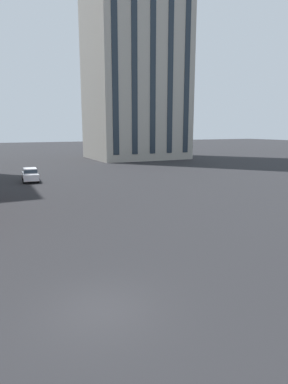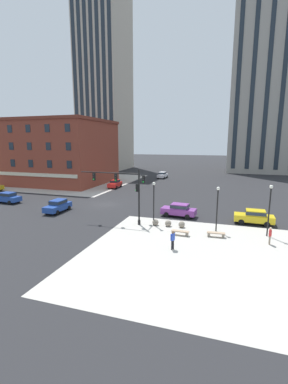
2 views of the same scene
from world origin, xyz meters
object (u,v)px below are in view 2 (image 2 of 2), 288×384
traffic_signal_main (128,187)px  street_lamp_mid_sidewalk (217,203)px  bench_near_signal (180,232)px  pedestrian_at_curb (270,235)px  bollard_sphere_curb_b (168,223)px  car_cross_westbound (163,175)px  car_main_northbound_far (254,216)px  car_main_southbound_near (179,210)px  bench_mid_block (216,234)px  car_cross_eastbound (58,205)px  street_lamp_corner_near (154,198)px  bollard_sphere_curb_c (182,224)px  car_parked_curb (115,183)px  street_lamp_corner_far (270,204)px  car_main_southbound_far (7,197)px  bollard_sphere_curb_a (155,222)px  pedestrian_near_bench (173,239)px

traffic_signal_main → street_lamp_mid_sidewalk: 10.20m
bench_near_signal → pedestrian_at_curb: bearing=0.7°
bollard_sphere_curb_b → car_cross_westbound: (-10.25, 39.12, 0.56)m
car_main_northbound_far → car_main_southbound_near: (-8.97, 0.40, 0.00)m
bench_near_signal → bench_mid_block: size_ratio=1.00×
traffic_signal_main → car_cross_eastbound: traffic_signal_main is taller
pedestrian_at_curb → street_lamp_mid_sidewalk: street_lamp_mid_sidewalk is taller
street_lamp_corner_near → car_cross_eastbound: street_lamp_corner_near is taller
pedestrian_at_curb → street_lamp_mid_sidewalk: (-4.95, 2.36, 2.12)m
traffic_signal_main → street_lamp_corner_near: traffic_signal_main is taller
bollard_sphere_curb_c → traffic_signal_main: bearing=-178.1°
bench_near_signal → street_lamp_mid_sidewalk: bearing=35.4°
traffic_signal_main → car_parked_curb: traffic_signal_main is taller
street_lamp_corner_far → car_parked_curb: bearing=140.6°
bollard_sphere_curb_b → bench_mid_block: bollard_sphere_curb_b is taller
bollard_sphere_curb_c → street_lamp_corner_near: bearing=-178.2°
street_lamp_mid_sidewalk → car_cross_eastbound: bearing=175.7°
bench_mid_block → street_lamp_mid_sidewalk: bearing=92.3°
street_lamp_corner_far → car_main_southbound_far: size_ratio=1.19×
bench_near_signal → car_main_southbound_far: size_ratio=0.41×
traffic_signal_main → bench_mid_block: (10.21, -1.72, -3.96)m
pedestrian_at_curb → car_cross_eastbound: size_ratio=0.38×
traffic_signal_main → street_lamp_corner_far: bearing=0.6°
car_cross_westbound → bollard_sphere_curb_a: bearing=-77.4°
car_main_southbound_near → car_parked_curb: 24.20m
traffic_signal_main → bollard_sphere_curb_b: (4.85, 0.16, -3.93)m
bollard_sphere_curb_b → street_lamp_mid_sidewalk: bearing=-0.4°
pedestrian_at_curb → car_cross_westbound: (-20.49, 41.51, -0.06)m
bollard_sphere_curb_a → street_lamp_corner_near: bearing=177.9°
car_parked_curb → pedestrian_at_curb: bearing=-42.4°
bollard_sphere_curb_c → car_cross_eastbound: size_ratio=0.16×
pedestrian_at_curb → car_main_southbound_near: bearing=145.4°
traffic_signal_main → bench_near_signal: bearing=-19.3°
bollard_sphere_curb_b → car_main_northbound_far: bearing=22.9°
bollard_sphere_curb_c → car_parked_curb: car_parked_curb is taller
street_lamp_corner_near → car_main_southbound_far: bearing=171.3°
bollard_sphere_curb_c → bench_mid_block: bearing=-26.8°
traffic_signal_main → car_cross_westbound: (-5.40, 39.27, -3.36)m
bollard_sphere_curb_a → car_cross_westbound: car_cross_westbound is taller
street_lamp_corner_far → car_main_northbound_far: (-0.91, 3.96, -2.41)m
street_lamp_mid_sidewalk → bollard_sphere_curb_c: bearing=178.6°
bollard_sphere_curb_b → car_main_northbound_far: 10.23m
bench_near_signal → pedestrian_at_curb: size_ratio=1.07×
car_cross_eastbound → bollard_sphere_curb_a: bearing=-6.4°
bollard_sphere_curb_a → pedestrian_near_bench: pedestrian_near_bench is taller
pedestrian_near_bench → pedestrian_at_curb: (8.43, 3.93, -0.03)m
bollard_sphere_curb_b → car_main_southbound_near: (0.44, 4.37, 0.56)m
car_main_northbound_far → car_parked_curb: same height
pedestrian_near_bench → car_parked_curb: size_ratio=0.39×
bench_near_signal → car_cross_westbound: 43.33m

